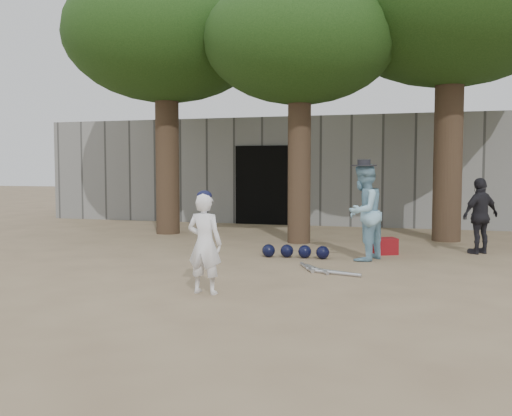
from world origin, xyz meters
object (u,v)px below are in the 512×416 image
(spectator_blue, at_px, (363,212))
(spectator_dark, at_px, (480,216))
(red_bag, at_px, (385,246))
(boy_player, at_px, (205,244))

(spectator_blue, relative_size, spectator_dark, 1.18)
(red_bag, bearing_deg, spectator_blue, -110.89)
(boy_player, bearing_deg, spectator_dark, -123.34)
(spectator_blue, xyz_separation_m, red_bag, (0.31, 0.81, -0.67))
(spectator_dark, bearing_deg, spectator_blue, -7.88)
(boy_player, height_order, red_bag, boy_player)
(boy_player, relative_size, spectator_blue, 0.76)
(boy_player, distance_m, red_bag, 4.47)
(spectator_dark, relative_size, red_bag, 3.33)
(boy_player, distance_m, spectator_blue, 3.58)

